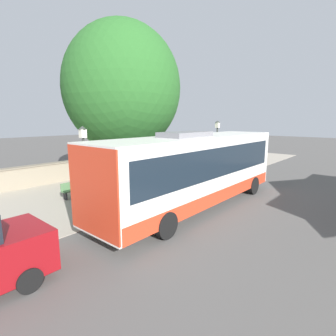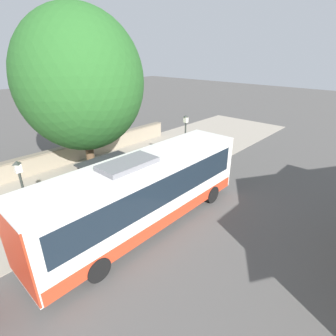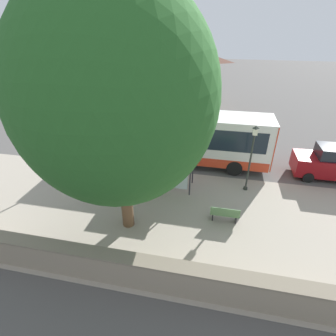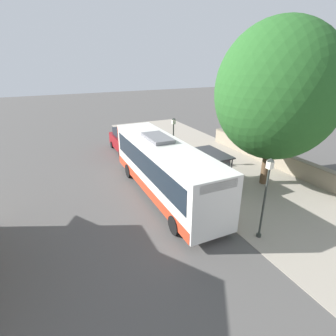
# 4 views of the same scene
# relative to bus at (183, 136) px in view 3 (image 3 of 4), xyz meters

# --- Properties ---
(ground_plane) EXTENTS (120.00, 120.00, 0.00)m
(ground_plane) POSITION_rel_bus_xyz_m (-1.65, 1.50, -1.91)
(ground_plane) COLOR #514F4C
(ground_plane) RESTS_ON ground
(sidewalk_plaza) EXTENTS (9.00, 44.00, 0.02)m
(sidewalk_plaza) POSITION_rel_bus_xyz_m (-6.15, 1.50, -1.90)
(sidewalk_plaza) COLOR #9E9384
(sidewalk_plaza) RESTS_ON ground
(stone_wall) EXTENTS (0.60, 20.00, 1.36)m
(stone_wall) POSITION_rel_bus_xyz_m (-10.20, 1.50, -1.22)
(stone_wall) COLOR gray
(stone_wall) RESTS_ON ground
(background_building) EXTENTS (6.70, 10.57, 7.12)m
(background_building) POSITION_rel_bus_xyz_m (13.28, 4.19, 1.77)
(background_building) COLOR #C6B293
(background_building) RESTS_ON ground
(bus) EXTENTS (2.72, 11.50, 3.69)m
(bus) POSITION_rel_bus_xyz_m (0.00, 0.00, 0.00)
(bus) COLOR silver
(bus) RESTS_ON ground
(bus_shelter) EXTENTS (1.60, 2.97, 2.45)m
(bus_shelter) POSITION_rel_bus_xyz_m (-3.53, 0.28, 0.11)
(bus_shelter) COLOR #2D2D33
(bus_shelter) RESTS_ON ground
(pedestrian) EXTENTS (0.34, 0.24, 1.81)m
(pedestrian) POSITION_rel_bus_xyz_m (-1.61, 4.63, -0.83)
(pedestrian) COLOR #2D3347
(pedestrian) RESTS_ON ground
(bench) EXTENTS (0.40, 1.42, 0.88)m
(bench) POSITION_rel_bus_xyz_m (-5.92, -3.04, -1.44)
(bench) COLOR #4C7247
(bench) RESTS_ON ground
(street_lamp_near) EXTENTS (0.28, 0.28, 4.16)m
(street_lamp_near) POSITION_rel_bus_xyz_m (-2.42, 6.06, 0.56)
(street_lamp_near) COLOR #2D332D
(street_lamp_near) RESTS_ON ground
(street_lamp_far) EXTENTS (0.28, 0.28, 3.96)m
(street_lamp_far) POSITION_rel_bus_xyz_m (-2.79, -4.22, 0.46)
(street_lamp_far) COLOR #2D332D
(street_lamp_far) RESTS_ON ground
(shade_tree) EXTENTS (7.72, 7.72, 10.52)m
(shade_tree) POSITION_rel_bus_xyz_m (-7.09, 1.52, 4.35)
(shade_tree) COLOR brown
(shade_tree) RESTS_ON ground
(parked_car_behind_bus) EXTENTS (1.97, 4.59, 2.11)m
(parked_car_behind_bus) POSITION_rel_bus_xyz_m (-0.26, -9.53, -0.89)
(parked_car_behind_bus) COLOR maroon
(parked_car_behind_bus) RESTS_ON ground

